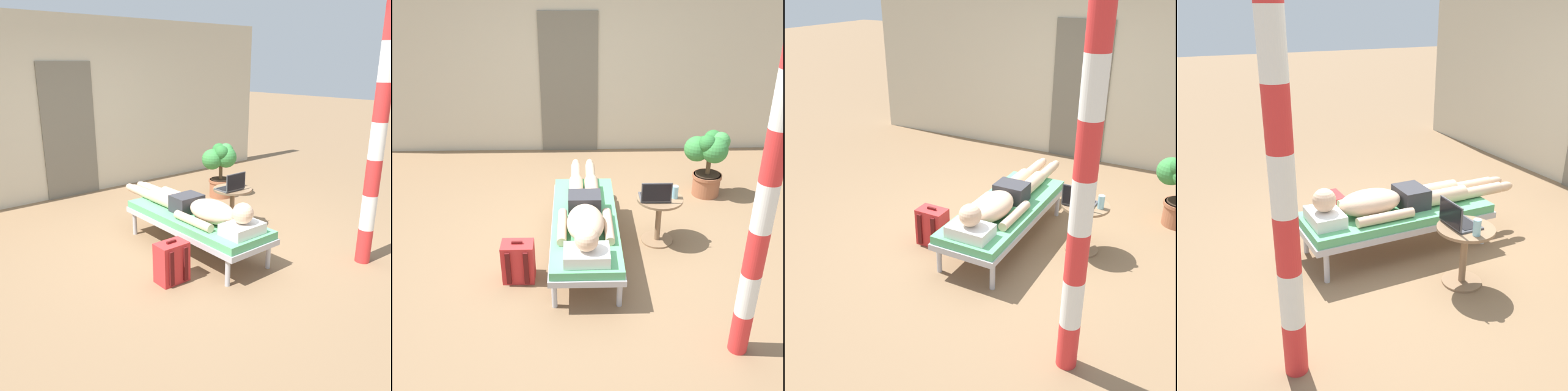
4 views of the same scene
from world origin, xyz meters
TOP-DOWN VIEW (x-y plane):
  - ground_plane at (0.00, 0.00)m, footprint 40.00×40.00m
  - house_wall_back at (-0.10, 2.76)m, footprint 7.60×0.20m
  - house_door_panel at (-0.26, 2.65)m, footprint 0.84×0.03m
  - lounge_chair at (-0.10, -0.16)m, footprint 0.67×1.84m
  - person_reclining at (-0.10, -0.20)m, footprint 0.53×2.17m
  - side_table at (0.69, 0.06)m, footprint 0.48×0.48m
  - laptop at (0.63, 0.01)m, footprint 0.31×0.24m
  - drink_glass at (0.84, 0.05)m, footprint 0.06×0.06m
  - backpack at (-0.73, -0.57)m, footprint 0.30×0.26m
  - potted_plant at (1.45, 1.11)m, footprint 0.55×0.45m
  - porch_post at (1.09, -1.52)m, footprint 0.15×0.15m

SIDE VIEW (x-z plane):
  - ground_plane at x=0.00m, z-range 0.00..0.00m
  - backpack at x=-0.73m, z-range -0.02..0.41m
  - lounge_chair at x=-0.10m, z-range 0.14..0.56m
  - side_table at x=0.69m, z-range 0.09..0.62m
  - person_reclining at x=-0.10m, z-range 0.36..0.68m
  - potted_plant at x=1.45m, z-range 0.11..0.95m
  - laptop at x=0.63m, z-range 0.47..0.69m
  - drink_glass at x=0.84m, z-range 0.52..0.66m
  - house_door_panel at x=-0.26m, z-range 0.00..2.04m
  - porch_post at x=1.09m, z-range 0.00..2.59m
  - house_wall_back at x=-0.10m, z-range 0.00..2.70m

